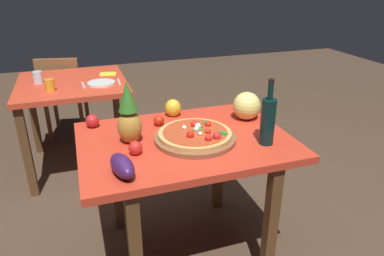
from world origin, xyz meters
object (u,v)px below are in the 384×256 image
object	(u,v)px
bell_pepper	(173,108)
fork_utensil	(83,85)
tomato_beside_pepper	(135,148)
tomato_at_corner	(92,121)
tomato_near_board	(159,120)
display_table	(185,155)
knife_utensil	(119,82)
drinking_glass_juice	(50,85)
wine_bottle	(268,120)
background_table	(74,95)
dinner_plate	(101,83)
pizza_board	(195,138)
eggplant	(122,166)
dining_chair	(63,92)
napkin_folded	(108,74)
pizza	(196,133)
drinking_glass_water	(38,77)
pineapple_left	(129,116)
melon	(247,106)

from	to	relation	value
bell_pepper	fork_utensil	xyz separation A→B (m)	(-0.50, 0.84, -0.05)
tomato_beside_pepper	tomato_at_corner	bearing A→B (deg)	113.14
fork_utensil	tomato_near_board	bearing A→B (deg)	-70.88
display_table	knife_utensil	distance (m)	1.20
knife_utensil	tomato_near_board	bearing A→B (deg)	-82.29
tomato_near_board	drinking_glass_juice	xyz separation A→B (m)	(-0.62, 0.90, 0.01)
display_table	tomato_beside_pepper	distance (m)	0.33
wine_bottle	tomato_at_corner	world-z (taller)	wine_bottle
background_table	dinner_plate	bearing A→B (deg)	-33.67
tomato_near_board	tomato_at_corner	distance (m)	0.38
pizza_board	dinner_plate	xyz separation A→B (m)	(-0.38, 1.22, -0.00)
pizza_board	tomato_beside_pepper	xyz separation A→B (m)	(-0.33, -0.06, 0.02)
pizza_board	tomato_beside_pepper	size ratio (longest dim) A/B	6.26
eggplant	tomato_beside_pepper	size ratio (longest dim) A/B	2.86
tomato_at_corner	knife_utensil	bearing A→B (deg)	72.54
background_table	dining_chair	size ratio (longest dim) A/B	1.04
napkin_folded	drinking_glass_juice	bearing A→B (deg)	-144.05
pizza	drinking_glass_juice	size ratio (longest dim) A/B	4.30
display_table	eggplant	xyz separation A→B (m)	(-0.38, -0.27, 0.15)
background_table	knife_utensil	size ratio (longest dim) A/B	4.91
eggplant	tomato_at_corner	world-z (taller)	eggplant
dining_chair	tomato_at_corner	size ratio (longest dim) A/B	10.95
drinking_glass_juice	fork_utensil	bearing A→B (deg)	13.63
background_table	tomato_near_board	xyz separation A→B (m)	(0.47, -1.11, 0.15)
background_table	drinking_glass_juice	bearing A→B (deg)	-126.83
knife_utensil	napkin_folded	size ratio (longest dim) A/B	1.29
display_table	tomato_beside_pepper	xyz separation A→B (m)	(-0.29, -0.10, 0.14)
eggplant	drinking_glass_juice	bearing A→B (deg)	103.65
drinking_glass_water	display_table	bearing A→B (deg)	-59.32
pizza_board	pineapple_left	world-z (taller)	pineapple_left
pizza_board	drinking_glass_juice	xyz separation A→B (m)	(-0.76, 1.16, 0.03)
pizza	pizza_board	bearing A→B (deg)	147.19
tomato_beside_pepper	drinking_glass_water	distance (m)	1.55
napkin_folded	tomato_near_board	bearing A→B (deg)	-82.80
dining_chair	dinner_plate	size ratio (longest dim) A/B	3.86
napkin_folded	wine_bottle	bearing A→B (deg)	-69.02
dining_chair	drinking_glass_juice	bearing A→B (deg)	98.16
wine_bottle	drinking_glass_juice	size ratio (longest dim) A/B	3.84
display_table	drinking_glass_water	xyz separation A→B (m)	(-0.81, 1.37, 0.15)
dining_chair	melon	xyz separation A→B (m)	(1.10, -1.85, 0.38)
wine_bottle	fork_utensil	bearing A→B (deg)	121.97
dining_chair	drinking_glass_juice	size ratio (longest dim) A/B	9.31
bell_pepper	knife_utensil	xyz separation A→B (m)	(-0.22, 0.84, -0.05)
dinner_plate	fork_utensil	size ratio (longest dim) A/B	1.22
dinner_plate	melon	bearing A→B (deg)	-53.19
drinking_glass_juice	fork_utensil	xyz separation A→B (m)	(0.24, 0.06, -0.04)
dinner_plate	pizza_board	bearing A→B (deg)	-72.83
pizza_board	tomato_near_board	xyz separation A→B (m)	(-0.14, 0.26, 0.02)
fork_utensil	knife_utensil	world-z (taller)	same
pineapple_left	display_table	bearing A→B (deg)	-9.71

